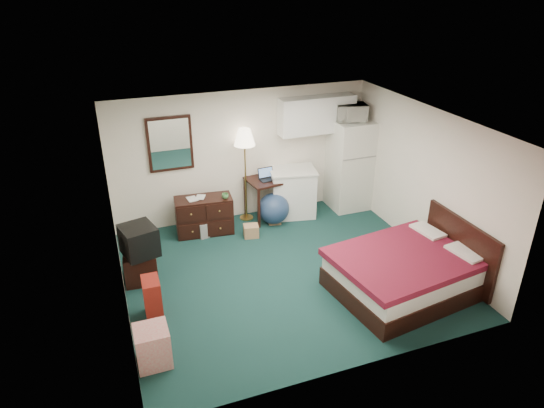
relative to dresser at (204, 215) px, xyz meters
name	(u,v)px	position (x,y,z in m)	size (l,w,h in m)	color
floor	(285,272)	(0.91, -1.77, -0.35)	(5.00, 4.50, 0.01)	#173938
ceiling	(287,123)	(0.91, -1.77, 2.15)	(5.00, 4.50, 0.01)	white
walls	(286,203)	(0.91, -1.77, 0.90)	(5.01, 4.51, 2.50)	white
mirror	(170,144)	(-0.44, 0.45, 1.30)	(0.80, 0.06, 1.00)	white
upper_cabinets	(317,115)	(2.36, 0.30, 1.60)	(1.50, 0.35, 0.70)	white
headboard	(459,249)	(3.37, -2.87, 0.20)	(0.06, 1.56, 1.00)	black
dresser	(204,215)	(0.00, 0.00, 0.00)	(1.04, 0.47, 0.71)	black
floor_lamp	(245,175)	(0.90, 0.28, 0.56)	(0.40, 0.40, 1.83)	tan
desk	(265,199)	(1.26, 0.16, 0.06)	(0.65, 0.65, 0.82)	black
exercise_ball	(274,208)	(1.34, -0.08, -0.05)	(0.61, 0.61, 0.61)	navy
kitchen_counter	(292,193)	(1.81, 0.14, 0.11)	(0.85, 0.65, 0.93)	white
fridge	(349,165)	(3.04, 0.11, 0.56)	(0.75, 0.75, 1.82)	silver
bed	(403,274)	(2.39, -2.87, -0.03)	(1.99, 1.55, 0.64)	#4E1014
tv_stand	(141,266)	(-1.29, -1.15, -0.11)	(0.49, 0.54, 0.49)	black
suitcase	(152,298)	(-1.24, -2.15, -0.05)	(0.23, 0.37, 0.61)	maroon
retail_box	(153,346)	(-1.37, -3.07, -0.09)	(0.41, 0.41, 0.52)	beige
file_bin	(208,227)	(0.04, -0.08, -0.21)	(0.42, 0.31, 0.29)	gray
cardboard_box_a	(251,231)	(0.76, -0.45, -0.24)	(0.27, 0.23, 0.23)	#B07956
cardboard_box_b	(274,216)	(1.35, -0.07, -0.21)	(0.24, 0.28, 0.28)	#B07956
laptop	(268,175)	(1.30, 0.12, 0.58)	(0.31, 0.25, 0.21)	black
crt_tv	(139,240)	(-1.27, -1.20, 0.37)	(0.50, 0.54, 0.46)	black
microwave	(351,111)	(2.99, 0.12, 1.67)	(0.59, 0.32, 0.40)	silver
book_a	(187,195)	(-0.28, 0.00, 0.47)	(0.17, 0.02, 0.23)	#B07956
book_b	(196,192)	(-0.12, 0.06, 0.46)	(0.16, 0.02, 0.22)	#B07956
mug	(225,195)	(0.38, -0.16, 0.41)	(0.12, 0.10, 0.12)	#478144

